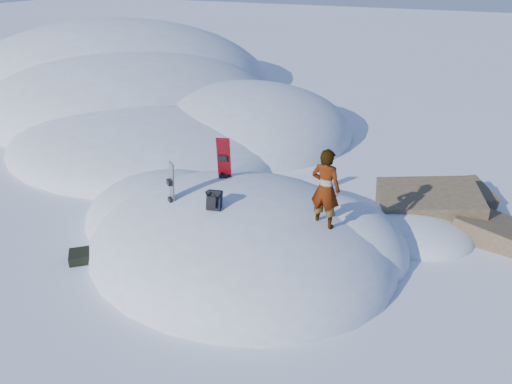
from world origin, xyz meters
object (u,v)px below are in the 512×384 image
at_px(snowboard_red, 224,169).
at_px(person, 326,189).
at_px(snowboard_dark, 172,193).
at_px(backpack, 214,200).

height_order(snowboard_red, person, person).
xyz_separation_m(snowboard_red, snowboard_dark, (-0.52, -1.38, -0.10)).
bearing_deg(person, backpack, 25.14).
bearing_deg(person, snowboard_red, -10.08).
bearing_deg(person, snowboard_dark, 17.30).
distance_m(snowboard_red, person, 2.78).
distance_m(snowboard_red, backpack, 1.59).
distance_m(snowboard_dark, backpack, 1.09).
xyz_separation_m(snowboard_dark, backpack, (1.08, -0.11, 0.09)).
xyz_separation_m(backpack, person, (2.07, 0.68, 0.37)).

